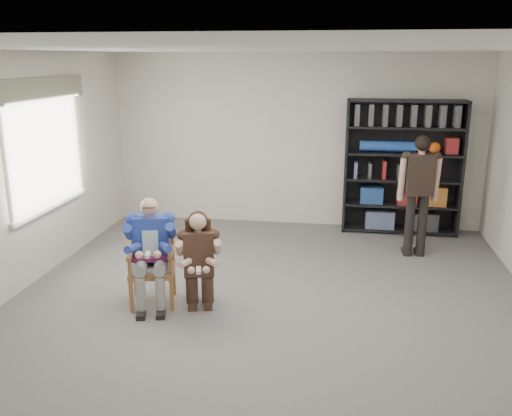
% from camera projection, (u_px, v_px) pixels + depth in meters
% --- Properties ---
extents(room_shell, '(6.00, 7.00, 2.80)m').
position_uv_depth(room_shell, '(266.00, 191.00, 5.51)').
color(room_shell, silver).
rests_on(room_shell, ground).
extents(floor, '(6.00, 7.00, 0.01)m').
position_uv_depth(floor, '(266.00, 316.00, 5.89)').
color(floor, '#64615D').
rests_on(floor, ground).
extents(window_left, '(0.16, 2.00, 1.75)m').
position_uv_depth(window_left, '(46.00, 146.00, 6.85)').
color(window_left, white).
rests_on(window_left, room_shell).
extents(armchair, '(0.67, 0.66, 0.96)m').
position_uv_depth(armchair, '(152.00, 264.00, 6.09)').
color(armchair, olive).
rests_on(armchair, floor).
extents(seated_man, '(0.71, 0.86, 1.25)m').
position_uv_depth(seated_man, '(151.00, 252.00, 6.05)').
color(seated_man, navy).
rests_on(seated_man, floor).
extents(kneeling_woman, '(0.65, 0.86, 1.14)m').
position_uv_depth(kneeling_woman, '(199.00, 263.00, 5.86)').
color(kneeling_woman, '#37241A').
rests_on(kneeling_woman, floor).
extents(bookshelf, '(1.80, 0.38, 2.10)m').
position_uv_depth(bookshelf, '(402.00, 168.00, 8.47)').
color(bookshelf, black).
rests_on(bookshelf, floor).
extents(standing_man, '(0.56, 0.36, 1.71)m').
position_uv_depth(standing_man, '(418.00, 197.00, 7.47)').
color(standing_man, black).
rests_on(standing_man, floor).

